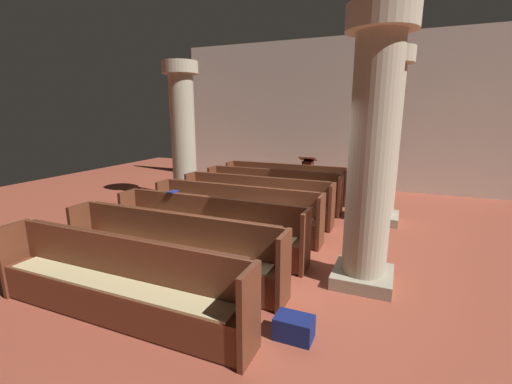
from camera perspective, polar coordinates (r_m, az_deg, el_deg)
ground_plane at (r=5.77m, az=0.02°, el=-10.57°), size 19.20×19.20×0.00m
back_wall at (r=11.14m, az=12.59°, el=12.49°), size 10.00×0.16×4.50m
pew_row_0 at (r=9.33m, az=4.87°, el=1.80°), size 3.36×0.47×0.94m
pew_row_1 at (r=8.39m, az=2.72°, el=0.55°), size 3.36×0.46×0.94m
pew_row_2 at (r=7.47m, az=0.02°, el=-1.02°), size 3.36×0.46×0.94m
pew_row_3 at (r=6.59m, az=-3.41°, el=-3.01°), size 3.36×0.46×0.94m
pew_row_4 at (r=5.74m, az=-7.91°, el=-5.58°), size 3.36×0.46×0.94m
pew_row_5 at (r=4.95m, az=-13.95°, el=-8.95°), size 3.36×0.47×0.94m
pew_row_6 at (r=4.26m, az=-22.29°, el=-13.33°), size 3.36×0.46×0.94m
pillar_aisle_side at (r=7.65m, az=20.61°, el=8.79°), size 0.90×0.90×3.56m
pillar_far_side at (r=9.21m, az=-12.07°, el=9.94°), size 0.90×0.90×3.56m
pillar_aisle_rear at (r=4.64m, az=18.78°, el=6.60°), size 0.85×0.85×3.56m
lectern at (r=10.07m, az=8.54°, el=2.32°), size 0.48×0.45×1.08m
hymn_book at (r=6.20m, az=-13.69°, el=0.05°), size 0.13×0.20×0.02m
kneeler_box_navy at (r=3.88m, az=6.35°, el=-21.51°), size 0.40×0.26×0.25m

